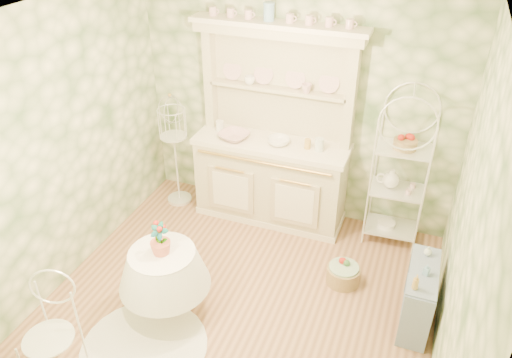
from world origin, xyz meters
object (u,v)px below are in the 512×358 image
(cafe_chair, at_px, (49,342))
(bakers_rack, at_px, (401,166))
(side_shelf, at_px, (419,296))
(round_table, at_px, (166,284))
(birdcage_stand, at_px, (175,149))
(kitchen_dresser, at_px, (272,130))
(floor_basket, at_px, (343,273))

(cafe_chair, bearing_deg, bakers_rack, 27.78)
(side_shelf, distance_m, cafe_chair, 3.16)
(round_table, xyz_separation_m, birdcage_stand, (-0.79, 1.71, 0.40))
(kitchen_dresser, bearing_deg, side_shelf, -31.62)
(birdcage_stand, bearing_deg, cafe_chair, -83.57)
(birdcage_stand, bearing_deg, bakers_rack, 3.59)
(side_shelf, relative_size, birdcage_stand, 0.50)
(kitchen_dresser, xyz_separation_m, side_shelf, (1.81, -1.11, -0.83))
(side_shelf, bearing_deg, kitchen_dresser, 142.84)
(side_shelf, height_order, cafe_chair, cafe_chair)
(side_shelf, relative_size, floor_basket, 2.16)
(bakers_rack, bearing_deg, cafe_chair, -132.26)
(birdcage_stand, relative_size, floor_basket, 4.33)
(round_table, xyz_separation_m, floor_basket, (1.47, 0.97, -0.22))
(kitchen_dresser, distance_m, bakers_rack, 1.43)
(cafe_chair, bearing_deg, birdcage_stand, 73.34)
(birdcage_stand, height_order, floor_basket, birdcage_stand)
(bakers_rack, distance_m, birdcage_stand, 2.62)
(bakers_rack, bearing_deg, side_shelf, -74.89)
(floor_basket, bearing_deg, round_table, -146.49)
(bakers_rack, bearing_deg, kitchen_dresser, 179.38)
(kitchen_dresser, relative_size, bakers_rack, 1.21)
(cafe_chair, relative_size, floor_basket, 2.46)
(side_shelf, xyz_separation_m, birdcage_stand, (-2.99, 1.01, 0.42))
(kitchen_dresser, distance_m, birdcage_stand, 1.26)
(kitchen_dresser, distance_m, cafe_chair, 3.00)
(kitchen_dresser, height_order, round_table, kitchen_dresser)
(kitchen_dresser, xyz_separation_m, floor_basket, (1.08, -0.83, -1.04))
(bakers_rack, xyz_separation_m, cafe_chair, (-2.30, -2.83, -0.53))
(kitchen_dresser, relative_size, floor_basket, 6.77)
(side_shelf, height_order, birdcage_stand, birdcage_stand)
(kitchen_dresser, distance_m, floor_basket, 1.71)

